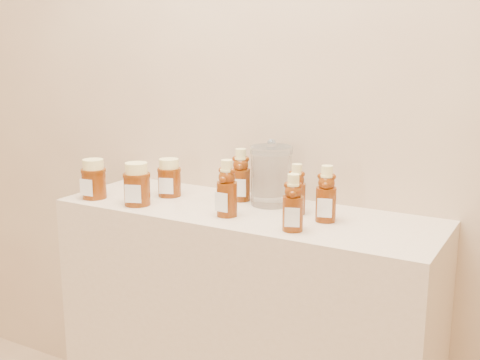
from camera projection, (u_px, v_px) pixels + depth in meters
The scene contains 11 objects.
wall_back at pixel (276, 60), 1.92m from camera, with size 3.50×0.02×2.70m, color tan.
display_table at pixel (245, 343), 1.95m from camera, with size 1.20×0.40×0.90m, color beige.
bear_bottle_back_left at pixel (241, 171), 1.94m from camera, with size 0.07×0.07×0.19m, color #592107, non-canonical shape.
bear_bottle_back_mid at pixel (297, 186), 1.79m from camera, with size 0.06×0.06×0.17m, color #592107, non-canonical shape.
bear_bottle_back_right at pixel (326, 190), 1.71m from camera, with size 0.06×0.06×0.18m, color #592107, non-canonical shape.
bear_bottle_front_left at pixel (227, 185), 1.77m from camera, with size 0.07×0.07×0.19m, color #592107, non-canonical shape.
bear_bottle_front_right at pixel (293, 199), 1.63m from camera, with size 0.06×0.06×0.18m, color #592107, non-canonical shape.
honey_jar_left at pixel (94, 179), 1.98m from camera, with size 0.08×0.08×0.13m, color #592107, non-canonical shape.
honey_jar_back at pixel (169, 177), 2.01m from camera, with size 0.08×0.08×0.13m, color #592107, non-canonical shape.
honey_jar_front at pixel (137, 184), 1.89m from camera, with size 0.09×0.09×0.14m, color #592107, non-canonical shape.
glass_canister at pixel (271, 173), 1.89m from camera, with size 0.13×0.13×0.20m, color white, non-canonical shape.
Camera 1 is at (0.86, -0.01, 1.40)m, focal length 45.00 mm.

